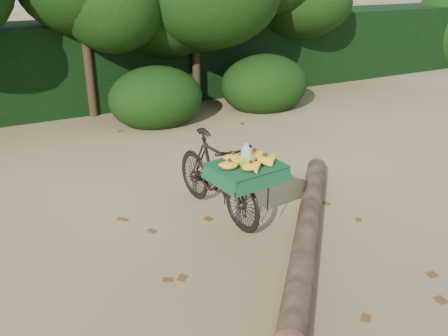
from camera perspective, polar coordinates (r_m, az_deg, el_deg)
ground at (r=5.44m, az=-7.25°, el=-9.02°), size 80.00×80.00×0.00m
vendor_bicycle at (r=5.77m, az=-0.77°, el=-0.85°), size 0.83×1.84×1.05m
fallen_log at (r=5.52m, az=10.03°, el=-7.05°), size 2.62×2.96×0.27m
hedge_backdrop at (r=10.95m, az=-19.53°, el=11.36°), size 26.00×1.80×1.80m
tree_row at (r=9.94m, az=-23.43°, el=16.21°), size 14.50×2.00×4.00m
bush_clumps at (r=9.22m, az=-14.06°, el=7.11°), size 8.80×1.70×0.90m
leaf_litter at (r=5.97m, az=-9.48°, el=-5.99°), size 7.00×7.30×0.01m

